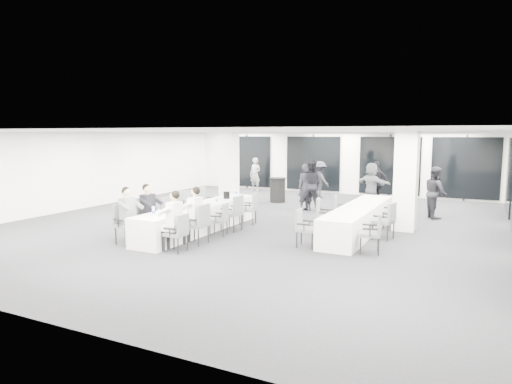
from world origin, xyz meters
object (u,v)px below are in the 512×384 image
chair_main_right_mid (221,217)px  chair_main_right_far (250,207)px  chair_main_right_fourth (234,211)px  standing_guest_e (405,183)px  standing_guest_d (376,180)px  standing_guest_f (372,181)px  chair_side_right_near (374,230)px  banquet_table_side (359,219)px  chair_main_left_second (145,218)px  chair_side_left_far (340,208)px  chair_main_left_fourth (187,206)px  ice_bucket_near (180,205)px  standing_guest_h (436,189)px  ice_bucket_far (227,195)px  chair_side_left_mid (323,214)px  standing_guest_c (320,177)px  chair_main_right_second (199,222)px  standing_guest_a (306,184)px  chair_side_right_mid (387,219)px  cocktail_table (278,190)px  chair_main_left_near (125,221)px  chair_main_left_mid (170,212)px  standing_guest_b (310,181)px  chair_side_right_far (396,210)px  standing_guest_g (255,172)px  chair_main_left_far (206,201)px  banquet_table_main (200,218)px  chair_side_left_near (304,225)px  chair_main_right_near (179,230)px

chair_main_right_mid → chair_main_right_far: bearing=-13.5°
chair_main_right_fourth → standing_guest_e: size_ratio=0.49×
standing_guest_d → standing_guest_f: bearing=58.2°
chair_side_right_near → standing_guest_f: bearing=-0.4°
banquet_table_side → chair_main_left_second: 5.80m
chair_main_right_far → chair_side_left_far: 2.70m
chair_main_left_fourth → chair_main_right_fourth: (1.68, -0.11, -0.02)m
chair_main_left_fourth → ice_bucket_near: (0.81, -1.44, 0.29)m
standing_guest_h → ice_bucket_far: standing_guest_h is taller
chair_side_left_mid → standing_guest_c: 7.26m
chair_main_right_second → chair_side_left_far: bearing=-29.0°
banquet_table_side → chair_side_left_mid: (-0.83, -0.63, 0.19)m
standing_guest_e → ice_bucket_near: 8.10m
standing_guest_a → standing_guest_f: size_ratio=1.02×
chair_side_right_mid → standing_guest_h: bearing=-0.9°
standing_guest_a → standing_guest_e: size_ratio=0.91×
cocktail_table → chair_main_left_near: 8.11m
chair_main_left_mid → chair_main_right_second: chair_main_right_second is taller
chair_side_right_mid → standing_guest_b: (-3.35, 3.52, 0.49)m
chair_main_left_second → chair_side_left_far: 5.75m
chair_side_right_far → standing_guest_g: standing_guest_g is taller
banquet_table_side → chair_main_left_far: 4.90m
banquet_table_main → chair_side_left_near: chair_side_left_near is taller
banquet_table_side → standing_guest_c: (-3.22, 6.22, 0.51)m
chair_main_left_mid → chair_side_right_near: size_ratio=1.00×
ice_bucket_far → standing_guest_b: bearing=66.4°
chair_side_left_near → chair_side_left_mid: bearing=176.3°
chair_main_left_fourth → chair_main_left_mid: bearing=13.6°
standing_guest_e → standing_guest_h: standing_guest_e is taller
chair_main_left_near → chair_side_right_mid: bearing=135.1°
standing_guest_h → chair_main_right_far: bearing=100.7°
chair_main_left_mid → standing_guest_d: 8.51m
chair_main_left_second → chair_side_left_mid: size_ratio=0.96×
standing_guest_d → standing_guest_e: bearing=126.7°
chair_main_right_far → standing_guest_g: (-3.49, 7.30, 0.36)m
chair_side_left_mid → standing_guest_g: (-5.88, 7.63, 0.34)m
standing_guest_e → standing_guest_f: size_ratio=1.11×
chair_main_left_fourth → standing_guest_g: standing_guest_g is taller
chair_main_right_fourth → chair_side_right_far: chair_main_right_fourth is taller
standing_guest_d → ice_bucket_far: 6.60m
chair_side_right_mid → banquet_table_main: bearing=116.5°
banquet_table_side → standing_guest_c: standing_guest_c is taller
chair_main_right_fourth → standing_guest_b: standing_guest_b is taller
chair_main_left_far → chair_side_left_near: (4.07, -1.98, -0.07)m
standing_guest_e → standing_guest_g: bearing=66.4°
chair_main_right_near → chair_main_right_fourth: bearing=-1.7°
banquet_table_main → standing_guest_d: size_ratio=2.62×
chair_main_right_mid → standing_guest_h: standing_guest_h is taller
banquet_table_main → chair_side_right_far: 5.62m
chair_main_left_mid → chair_main_right_mid: bearing=93.8°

